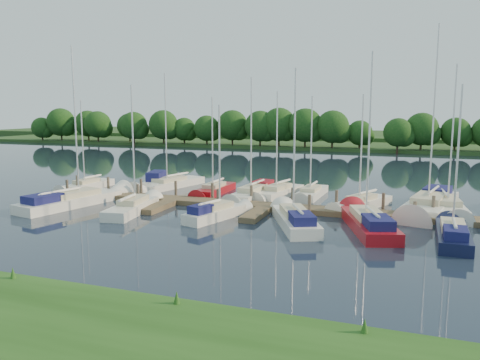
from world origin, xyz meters
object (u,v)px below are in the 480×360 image
(sailboat_n_5, at_px, (278,194))
(sailboat_s_2, at_px, (216,214))
(sailboat_n_0, at_px, (87,187))
(motorboat, at_px, (156,183))
(dock, at_px, (264,208))

(sailboat_n_5, height_order, sailboat_s_2, sailboat_n_5)
(sailboat_s_2, bearing_deg, sailboat_n_0, 174.04)
(sailboat_n_0, xyz_separation_m, sailboat_n_5, (18.63, 2.40, 0.01))
(sailboat_n_0, height_order, sailboat_n_5, sailboat_n_5)
(motorboat, height_order, sailboat_s_2, sailboat_s_2)
(dock, distance_m, sailboat_n_0, 19.51)
(sailboat_n_0, xyz_separation_m, sailboat_s_2, (16.69, -7.18, 0.07))
(sailboat_n_5, bearing_deg, sailboat_n_0, 20.73)
(sailboat_n_0, distance_m, sailboat_s_2, 18.17)
(dock, distance_m, motorboat, 15.08)
(sailboat_n_0, distance_m, motorboat, 6.70)
(dock, height_order, sailboat_s_2, sailboat_s_2)
(dock, height_order, sailboat_n_5, sailboat_n_5)
(sailboat_n_0, height_order, motorboat, sailboat_n_0)
(dock, xyz_separation_m, sailboat_s_2, (-2.49, -3.64, 0.14))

